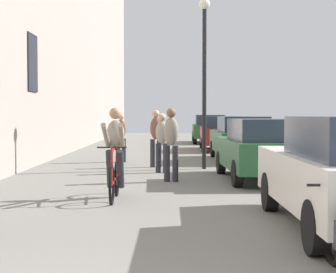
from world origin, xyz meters
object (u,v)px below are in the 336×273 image
at_px(pedestrian_mid, 161,139).
at_px(pedestrian_far, 155,135).
at_px(street_lamp, 203,61).
at_px(parked_car_fifth, 208,128).
at_px(pedestrian_furthest, 120,135).
at_px(parked_car_second, 260,148).
at_px(parked_car_fourth, 220,133).
at_px(cyclist_on_bicycle, 114,156).
at_px(pedestrian_near, 170,140).
at_px(parked_car_third, 240,138).

relative_size(pedestrian_mid, pedestrian_far, 0.94).
xyz_separation_m(street_lamp, parked_car_fifth, (1.22, 14.45, -2.31)).
bearing_deg(pedestrian_furthest, parked_car_fifth, 72.57).
bearing_deg(parked_car_second, parked_car_fourth, 89.56).
height_order(pedestrian_far, street_lamp, street_lamp).
bearing_deg(cyclist_on_bicycle, parked_car_fourth, 76.63).
bearing_deg(pedestrian_near, pedestrian_furthest, 106.97).
xyz_separation_m(pedestrian_mid, parked_car_third, (2.66, 3.91, -0.13)).
bearing_deg(street_lamp, pedestrian_mid, -138.82).
relative_size(parked_car_second, parked_car_fourth, 0.98).
bearing_deg(street_lamp, parked_car_fifth, 85.16).
height_order(pedestrian_furthest, parked_car_fourth, pedestrian_furthest).
height_order(pedestrian_mid, pedestrian_furthest, pedestrian_furthest).
distance_m(pedestrian_furthest, parked_car_fifth, 12.77).
bearing_deg(parked_car_fourth, pedestrian_furthest, -122.86).
distance_m(parked_car_third, parked_car_fifth, 11.61).
bearing_deg(parked_car_fourth, pedestrian_near, -101.23).
xyz_separation_m(pedestrian_furthest, parked_car_fourth, (3.88, 6.01, -0.13)).
relative_size(pedestrian_mid, street_lamp, 0.33).
xyz_separation_m(cyclist_on_bicycle, parked_car_fifth, (3.26, 20.15, -0.01)).
relative_size(pedestrian_mid, parked_car_second, 0.38).
height_order(pedestrian_furthest, street_lamp, street_lamp).
relative_size(cyclist_on_bicycle, parked_car_fourth, 0.41).
bearing_deg(parked_car_second, parked_car_fifth, 89.90).
height_order(parked_car_second, parked_car_fifth, parked_car_fifth).
bearing_deg(street_lamp, pedestrian_furthest, 139.00).
distance_m(pedestrian_mid, pedestrian_furthest, 3.60).
distance_m(cyclist_on_bicycle, pedestrian_far, 6.25).
relative_size(cyclist_on_bicycle, pedestrian_furthest, 1.09).
bearing_deg(parked_car_second, parked_car_third, 87.46).
bearing_deg(pedestrian_near, pedestrian_mid, 96.80).
xyz_separation_m(parked_car_second, parked_car_third, (0.25, 5.62, 0.02)).
distance_m(cyclist_on_bicycle, pedestrian_mid, 4.71).
distance_m(pedestrian_far, parked_car_third, 3.69).
xyz_separation_m(pedestrian_mid, street_lamp, (1.21, 1.06, 2.20)).
bearing_deg(parked_car_second, cyclist_on_bicycle, -137.97).
distance_m(street_lamp, parked_car_second, 3.83).
bearing_deg(parked_car_fifth, pedestrian_far, -100.70).
distance_m(pedestrian_near, street_lamp, 3.87).
relative_size(pedestrian_furthest, street_lamp, 0.33).
bearing_deg(parked_car_third, pedestrian_mid, -124.23).
relative_size(parked_car_second, parked_car_third, 0.99).
xyz_separation_m(pedestrian_near, parked_car_third, (2.42, 5.92, -0.19)).
xyz_separation_m(cyclist_on_bicycle, parked_car_second, (3.23, 2.92, -0.05)).
xyz_separation_m(pedestrian_near, street_lamp, (0.97, 3.07, 2.13)).
distance_m(parked_car_second, parked_car_third, 5.63).
bearing_deg(street_lamp, parked_car_second, -66.79).
height_order(cyclist_on_bicycle, pedestrian_furthest, cyclist_on_bicycle).
xyz_separation_m(pedestrian_near, pedestrian_far, (-0.44, 3.59, -0.01)).
bearing_deg(pedestrian_furthest, pedestrian_near, -73.03).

